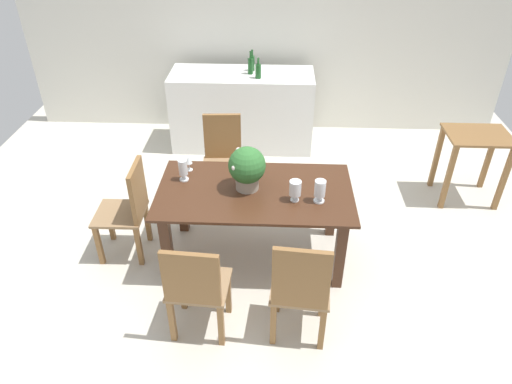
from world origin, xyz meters
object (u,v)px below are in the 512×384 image
chair_far_left (223,156)px  side_table (474,151)px  kitchen_counter (242,110)px  wine_bottle_amber (258,71)px  chair_head_end (129,207)px  wine_bottle_tall (250,66)px  dining_table (255,203)px  crystal_vase_left (183,169)px  chair_near_right (300,288)px  wine_glass (189,161)px  crystal_vase_right (295,189)px  flower_centerpiece (247,167)px  crystal_vase_center_near (320,190)px  wine_bottle_clear (252,63)px  chair_near_left (196,287)px

chair_far_left → side_table: 2.68m
kitchen_counter → wine_bottle_amber: bearing=-34.8°
chair_head_end → wine_bottle_tall: wine_bottle_tall is taller
dining_table → wine_bottle_amber: 2.15m
dining_table → crystal_vase_left: crystal_vase_left is taller
chair_near_right → wine_glass: 1.64m
dining_table → crystal_vase_right: size_ratio=8.99×
dining_table → flower_centerpiece: size_ratio=4.33×
crystal_vase_center_near → wine_bottle_amber: 2.32m
crystal_vase_right → wine_bottle_tall: (-0.50, 2.37, 0.22)m
crystal_vase_left → kitchen_counter: 2.17m
chair_near_right → crystal_vase_left: (-1.02, 1.09, 0.32)m
chair_far_left → crystal_vase_right: (0.73, -1.10, 0.33)m
wine_bottle_amber → side_table: wine_bottle_amber is taller
wine_bottle_tall → wine_bottle_clear: bearing=82.4°
flower_centerpiece → crystal_vase_center_near: flower_centerpiece is taller
flower_centerpiece → chair_far_left: bearing=109.1°
chair_head_end → flower_centerpiece: 1.16m
chair_far_left → chair_near_right: chair_near_right is taller
crystal_vase_left → wine_bottle_clear: bearing=77.3°
chair_head_end → wine_glass: (0.52, 0.31, 0.32)m
chair_far_left → crystal_vase_center_near: bearing=-53.4°
chair_head_end → crystal_vase_center_near: chair_head_end is taller
chair_near_right → wine_bottle_tall: (-0.54, 3.19, 0.54)m
dining_table → wine_glass: bearing=153.6°
crystal_vase_left → wine_bottle_clear: 2.28m
dining_table → chair_near_right: size_ratio=1.74×
flower_centerpiece → wine_bottle_clear: wine_bottle_clear is taller
kitchen_counter → crystal_vase_center_near: bearing=-71.1°
wine_glass → crystal_vase_right: bearing=-24.8°
wine_bottle_tall → chair_near_left: bearing=-94.1°
chair_near_left → wine_bottle_amber: (0.33, 3.04, 0.55)m
chair_head_end → dining_table: bearing=89.0°
chair_near_left → chair_far_left: chair_far_left is taller
chair_near_right → crystal_vase_center_near: chair_near_right is taller
wine_bottle_clear → side_table: wine_bottle_clear is taller
chair_near_left → crystal_vase_left: bearing=-72.8°
side_table → chair_near_right: bearing=-133.1°
wine_glass → chair_head_end: bearing=-149.2°
chair_far_left → wine_bottle_tall: (0.23, 1.28, 0.55)m
dining_table → crystal_vase_center_near: size_ratio=8.41×
chair_head_end → side_table: chair_head_end is taller
crystal_vase_right → chair_near_left: bearing=-132.0°
crystal_vase_center_near → wine_glass: bearing=158.9°
chair_head_end → crystal_vase_center_near: bearing=84.2°
dining_table → chair_near_left: (-0.39, -0.95, -0.09)m
flower_centerpiece → crystal_vase_left: 0.59m
flower_centerpiece → crystal_vase_left: flower_centerpiece is taller
dining_table → chair_near_right: (0.38, -0.96, -0.06)m
wine_bottle_amber → crystal_vase_right: bearing=-79.8°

